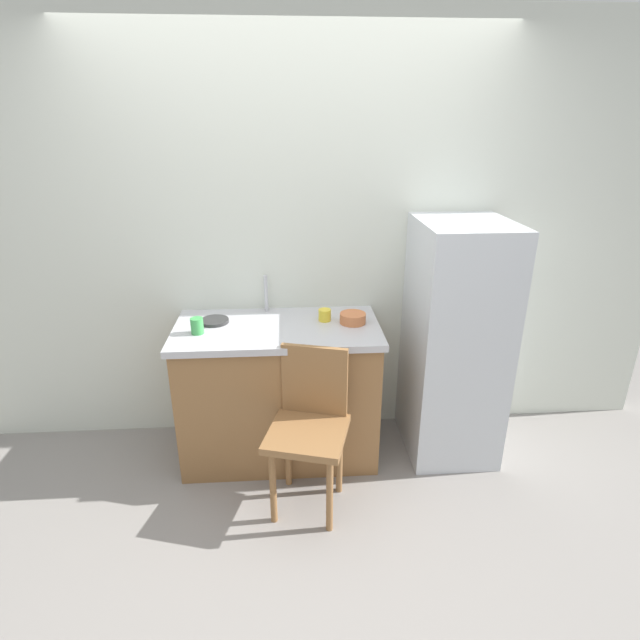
# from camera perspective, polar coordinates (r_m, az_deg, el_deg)

# --- Properties ---
(ground_plane) EXTENTS (8.00, 8.00, 0.00)m
(ground_plane) POSITION_cam_1_polar(r_m,az_deg,el_deg) (2.90, -1.85, -21.86)
(ground_plane) COLOR gray
(back_wall) EXTENTS (4.80, 0.10, 2.58)m
(back_wall) POSITION_cam_1_polar(r_m,az_deg,el_deg) (3.17, -2.85, 8.91)
(back_wall) COLOR silver
(back_wall) RESTS_ON ground_plane
(cabinet_base) EXTENTS (1.17, 0.60, 0.83)m
(cabinet_base) POSITION_cam_1_polar(r_m,az_deg,el_deg) (3.17, -4.62, -8.26)
(cabinet_base) COLOR olive
(cabinet_base) RESTS_ON ground_plane
(countertop) EXTENTS (1.21, 0.64, 0.04)m
(countertop) POSITION_cam_1_polar(r_m,az_deg,el_deg) (2.98, -4.87, -1.01)
(countertop) COLOR #B7B7BC
(countertop) RESTS_ON cabinet_base
(faucet) EXTENTS (0.02, 0.02, 0.23)m
(faucet) POSITION_cam_1_polar(r_m,az_deg,el_deg) (3.16, -6.12, 3.00)
(faucet) COLOR #B7B7BC
(faucet) RESTS_ON countertop
(refrigerator) EXTENTS (0.52, 0.62, 1.47)m
(refrigerator) POSITION_cam_1_polar(r_m,az_deg,el_deg) (3.18, 14.94, -2.41)
(refrigerator) COLOR silver
(refrigerator) RESTS_ON ground_plane
(chair) EXTENTS (0.49, 0.49, 0.89)m
(chair) POSITION_cam_1_polar(r_m,az_deg,el_deg) (2.74, -1.18, -11.53)
(chair) COLOR olive
(chair) RESTS_ON ground_plane
(terracotta_bowl) EXTENTS (0.15, 0.15, 0.06)m
(terracotta_bowl) POSITION_cam_1_polar(r_m,az_deg,el_deg) (3.00, 3.73, 0.21)
(terracotta_bowl) COLOR #C67042
(terracotta_bowl) RESTS_ON countertop
(hotplate) EXTENTS (0.17, 0.17, 0.02)m
(hotplate) POSITION_cam_1_polar(r_m,az_deg,el_deg) (3.07, -11.84, -0.11)
(hotplate) COLOR #2D2D2D
(hotplate) RESTS_ON countertop
(cup_yellow) EXTENTS (0.08, 0.08, 0.07)m
(cup_yellow) POSITION_cam_1_polar(r_m,az_deg,el_deg) (3.02, 0.54, 0.57)
(cup_yellow) COLOR yellow
(cup_yellow) RESTS_ON countertop
(cup_green) EXTENTS (0.07, 0.07, 0.09)m
(cup_green) POSITION_cam_1_polar(r_m,az_deg,el_deg) (2.92, -13.72, -0.65)
(cup_green) COLOR green
(cup_green) RESTS_ON countertop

